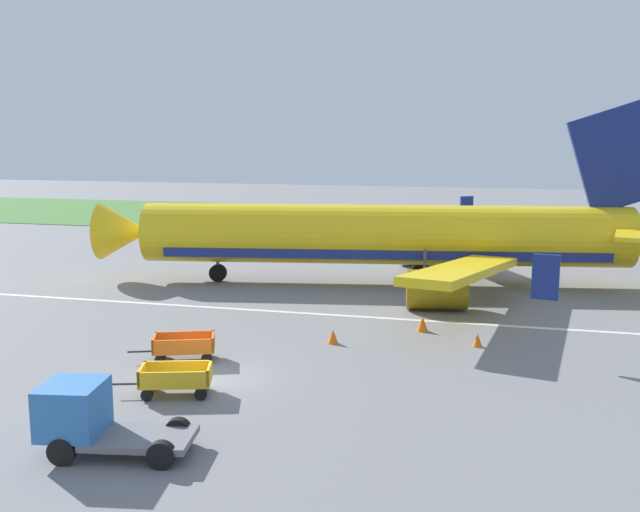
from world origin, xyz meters
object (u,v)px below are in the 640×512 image
service_truck_beside_carts (90,417)px  traffic_cone_by_carts (422,324)px  traffic_cone_near_plane (333,336)px  airplane (400,236)px  baggage_cart_nearest (175,379)px  traffic_cone_mid_apron (478,340)px  baggage_cart_second_in_row (184,346)px

service_truck_beside_carts → traffic_cone_by_carts: size_ratio=6.43×
service_truck_beside_carts → traffic_cone_near_plane: (4.20, 12.99, -0.78)m
airplane → traffic_cone_by_carts: 11.49m
traffic_cone_by_carts → baggage_cart_nearest: bearing=-124.5°
traffic_cone_mid_apron → service_truck_beside_carts: bearing=-126.7°
service_truck_beside_carts → traffic_cone_by_carts: service_truck_beside_carts is taller
airplane → traffic_cone_mid_apron: 14.19m
baggage_cart_second_in_row → traffic_cone_by_carts: 11.52m
traffic_cone_near_plane → traffic_cone_by_carts: bearing=40.6°
baggage_cart_second_in_row → traffic_cone_mid_apron: 12.79m
traffic_cone_near_plane → baggage_cart_nearest: bearing=-116.4°
baggage_cart_nearest → traffic_cone_by_carts: (7.56, 11.01, -0.24)m
baggage_cart_nearest → baggage_cart_second_in_row: same height
traffic_cone_near_plane → airplane: bearing=86.4°
baggage_cart_nearest → service_truck_beside_carts: (-0.28, -5.10, 0.50)m
baggage_cart_nearest → traffic_cone_mid_apron: size_ratio=6.27×
baggage_cart_second_in_row → traffic_cone_by_carts: (9.04, 7.15, -0.24)m
traffic_cone_near_plane → traffic_cone_mid_apron: (6.31, 1.13, -0.03)m
service_truck_beside_carts → traffic_cone_near_plane: service_truck_beside_carts is taller
traffic_cone_by_carts → service_truck_beside_carts: bearing=-116.0°
baggage_cart_second_in_row → airplane: bearing=70.7°
airplane → traffic_cone_mid_apron: (5.42, -12.82, -2.77)m
airplane → traffic_cone_mid_apron: size_ratio=65.29×
airplane → traffic_cone_mid_apron: bearing=-67.1°
airplane → traffic_cone_near_plane: bearing=-93.6°
service_truck_beside_carts → traffic_cone_mid_apron: 17.62m
baggage_cart_nearest → baggage_cart_second_in_row: 4.13m
traffic_cone_by_carts → baggage_cart_second_in_row: bearing=-141.7°
baggage_cart_nearest → baggage_cart_second_in_row: (-1.48, 3.86, 0.00)m
airplane → traffic_cone_near_plane: airplane is taller
traffic_cone_near_plane → traffic_cone_by_carts: traffic_cone_by_carts is taller
baggage_cart_nearest → traffic_cone_mid_apron: 13.64m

